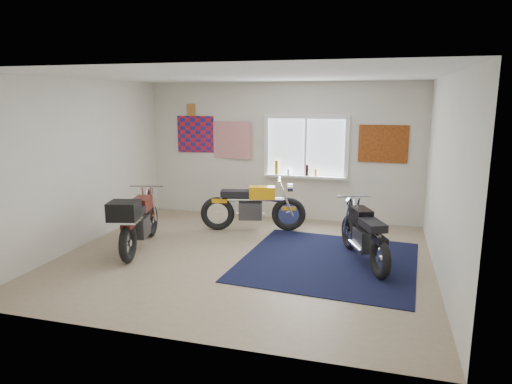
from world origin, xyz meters
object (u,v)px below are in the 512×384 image
(black_chrome_bike, at_px, (364,236))
(maroon_tourer, at_px, (137,221))
(navy_rug, at_px, (328,261))
(yellow_triumph, at_px, (253,208))

(black_chrome_bike, xyz_separation_m, maroon_tourer, (-3.47, -0.45, 0.09))
(navy_rug, relative_size, maroon_tourer, 1.39)
(navy_rug, bearing_deg, yellow_triumph, 140.46)
(black_chrome_bike, relative_size, maroon_tourer, 0.91)
(navy_rug, relative_size, yellow_triumph, 1.37)
(yellow_triumph, distance_m, maroon_tourer, 2.16)
(maroon_tourer, bearing_deg, black_chrome_bike, -96.07)
(navy_rug, distance_m, maroon_tourer, 3.03)
(yellow_triumph, xyz_separation_m, black_chrome_bike, (2.04, -1.17, -0.02))
(navy_rug, xyz_separation_m, black_chrome_bike, (0.50, 0.10, 0.40))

